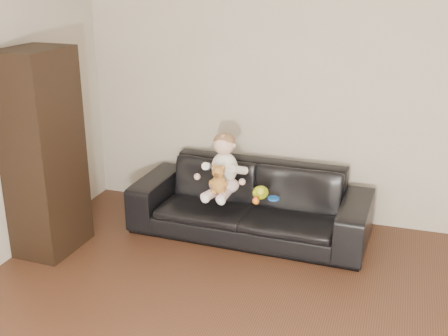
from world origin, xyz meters
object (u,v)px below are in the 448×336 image
(baby, at_px, (223,168))
(toy_blue_disc, at_px, (274,198))
(cabinet, at_px, (44,153))
(teddy_bear, at_px, (219,180))
(toy_rattle, at_px, (256,201))
(sofa, at_px, (250,201))
(toy_green, at_px, (260,193))

(baby, bearing_deg, toy_blue_disc, 6.83)
(cabinet, xyz_separation_m, baby, (1.25, 0.64, -0.20))
(cabinet, relative_size, teddy_bear, 6.70)
(baby, bearing_deg, toy_rattle, -17.95)
(sofa, xyz_separation_m, toy_blue_disc, (0.23, -0.11, 0.10))
(toy_rattle, distance_m, toy_blue_disc, 0.19)
(sofa, relative_size, teddy_bear, 8.26)
(teddy_bear, distance_m, toy_green, 0.36)
(baby, height_order, toy_blue_disc, baby)
(sofa, distance_m, toy_rattle, 0.30)
(cabinet, height_order, toy_rattle, cabinet)
(cabinet, height_order, toy_green, cabinet)
(baby, distance_m, teddy_bear, 0.16)
(teddy_bear, bearing_deg, sofa, 48.30)
(sofa, height_order, toy_green, sofa)
(cabinet, relative_size, toy_green, 10.32)
(toy_green, distance_m, toy_blue_disc, 0.12)
(sofa, height_order, baby, baby)
(cabinet, bearing_deg, baby, 29.30)
(sofa, relative_size, baby, 3.87)
(baby, height_order, toy_rattle, baby)
(sofa, distance_m, toy_green, 0.23)
(toy_green, bearing_deg, toy_blue_disc, 11.76)
(toy_rattle, bearing_deg, cabinet, -162.47)
(baby, xyz_separation_m, toy_blue_disc, (0.43, 0.00, -0.22))
(sofa, xyz_separation_m, toy_green, (0.12, -0.13, 0.15))
(toy_rattle, bearing_deg, toy_green, 87.65)
(baby, xyz_separation_m, toy_rattle, (0.32, -0.14, -0.20))
(toy_green, xyz_separation_m, toy_rattle, (-0.01, -0.13, -0.03))
(cabinet, distance_m, teddy_bear, 1.38)
(baby, bearing_deg, sofa, 35.02)
(toy_blue_disc, bearing_deg, toy_green, -168.24)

